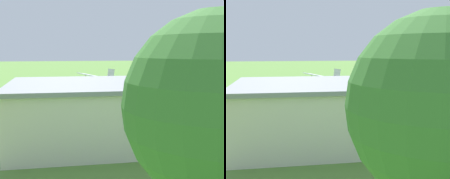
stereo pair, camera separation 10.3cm
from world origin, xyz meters
The scene contains 8 objects.
ground_plane centered at (0.00, 0.00, 0.00)m, with size 400.00×400.00×0.00m, color #568438.
hangar centered at (-5.15, 28.92, 2.76)m, with size 31.04×14.99×5.51m.
biplane centered at (-1.19, 7.11, 3.51)m, with size 6.94×9.51×3.81m.
car_grey centered at (7.81, 15.25, 0.82)m, with size 2.17×4.26×1.56m.
person_crossing_taxiway centered at (10.68, 12.53, 0.85)m, with size 0.54×0.54×1.71m.
person_at_fence_line centered at (4.89, 11.60, 0.81)m, with size 0.43×0.43×1.62m.
person_by_parked_cars centered at (1.11, 13.58, 0.78)m, with size 0.53×0.53×1.58m.
tree_at_field_edge centered at (1.14, 48.65, 6.57)m, with size 6.60×6.60×9.88m.
Camera 2 is at (6.79, 58.43, 8.46)m, focal length 51.99 mm.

